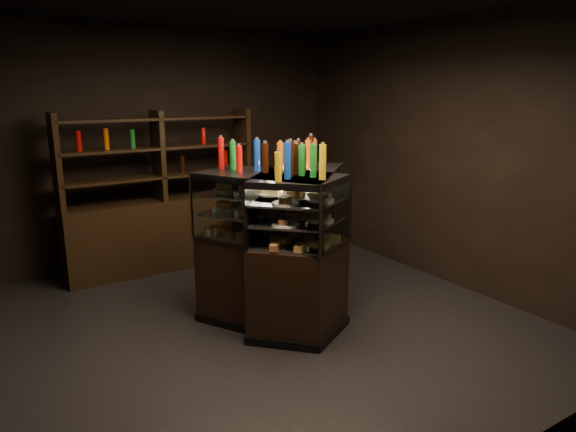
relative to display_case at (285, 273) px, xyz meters
name	(u,v)px	position (x,y,z in m)	size (l,w,h in m)	color
ground	(256,322)	(-0.28, 0.10, -0.50)	(5.00, 5.00, 0.00)	black
room_shell	(252,124)	(-0.28, 0.10, 1.44)	(5.02, 5.02, 3.01)	black
display_case	(285,273)	(0.00, 0.00, 0.00)	(1.65, 1.54, 1.50)	black
food_display	(285,207)	(0.00, 0.00, 0.66)	(1.19, 1.18, 0.46)	#C57946
bottles_top	(285,157)	(0.00, 0.00, 1.13)	(1.01, 1.04, 0.30)	#B20C0A
potted_conifer	(291,275)	(0.15, 0.13, -0.09)	(0.33, 0.33, 0.72)	black
back_shelving	(162,222)	(-0.49, 2.15, 0.11)	(2.40, 0.45, 2.00)	black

